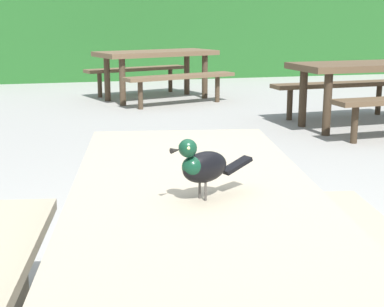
% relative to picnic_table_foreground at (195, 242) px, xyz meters
% --- Properties ---
extents(hedge_wall, '(28.00, 2.34, 1.81)m').
position_rel_picnic_table_foreground_xyz_m(hedge_wall, '(0.24, 10.84, 0.35)').
color(hedge_wall, '#235B23').
rests_on(hedge_wall, ground).
extents(picnic_table_foreground, '(1.93, 1.96, 0.74)m').
position_rel_picnic_table_foreground_xyz_m(picnic_table_foreground, '(0.00, 0.00, 0.00)').
color(picnic_table_foreground, gray).
rests_on(picnic_table_foreground, ground).
extents(bird_grackle, '(0.27, 0.14, 0.18)m').
position_rel_picnic_table_foreground_xyz_m(bird_grackle, '(-0.01, -0.13, 0.29)').
color(bird_grackle, black).
rests_on(bird_grackle, picnic_table_foreground).
extents(picnic_table_mid_left, '(1.85, 1.79, 0.74)m').
position_rel_picnic_table_foreground_xyz_m(picnic_table_mid_left, '(3.13, 4.19, 0.00)').
color(picnic_table_mid_left, brown).
rests_on(picnic_table_mid_left, ground).
extents(picnic_table_mid_right, '(2.15, 2.13, 0.74)m').
position_rel_picnic_table_foreground_xyz_m(picnic_table_mid_right, '(1.18, 6.98, 0.00)').
color(picnic_table_mid_right, brown).
rests_on(picnic_table_mid_right, ground).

